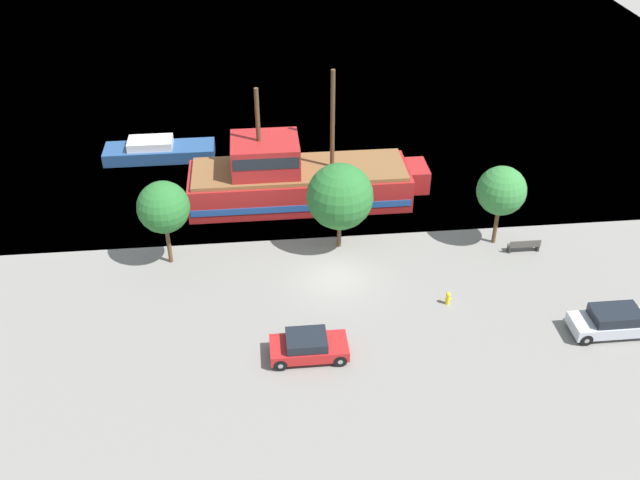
# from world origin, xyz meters

# --- Properties ---
(ground_plane) EXTENTS (160.00, 160.00, 0.00)m
(ground_plane) POSITION_xyz_m (0.00, 0.00, 0.00)
(ground_plane) COLOR gray
(water_surface) EXTENTS (80.00, 80.00, 0.00)m
(water_surface) POSITION_xyz_m (0.00, 44.00, 0.00)
(water_surface) COLOR teal
(water_surface) RESTS_ON ground
(pirate_ship) EXTENTS (15.61, 4.60, 8.98)m
(pirate_ship) POSITION_xyz_m (-1.63, 8.55, 1.62)
(pirate_ship) COLOR #A31E1E
(pirate_ship) RESTS_ON water_surface
(moored_boat_dockside) EXTENTS (7.94, 2.41, 1.53)m
(moored_boat_dockside) POSITION_xyz_m (-11.23, 15.61, 0.60)
(moored_boat_dockside) COLOR navy
(moored_boat_dockside) RESTS_ON water_surface
(parked_car_curb_front) EXTENTS (3.81, 1.87, 1.31)m
(parked_car_curb_front) POSITION_xyz_m (-2.11, -6.31, 0.66)
(parked_car_curb_front) COLOR #B21E1E
(parked_car_curb_front) RESTS_ON ground_plane
(parked_car_curb_mid) EXTENTS (4.62, 1.78, 1.45)m
(parked_car_curb_mid) POSITION_xyz_m (13.59, -6.10, 0.72)
(parked_car_curb_mid) COLOR #B7BCC6
(parked_car_curb_mid) RESTS_ON ground_plane
(fire_hydrant) EXTENTS (0.42, 0.25, 0.76)m
(fire_hydrant) POSITION_xyz_m (5.71, -3.01, 0.41)
(fire_hydrant) COLOR yellow
(fire_hydrant) RESTS_ON ground_plane
(bench_promenade_east) EXTENTS (1.87, 0.45, 0.85)m
(bench_promenade_east) POSITION_xyz_m (11.42, 1.33, 0.44)
(bench_promenade_east) COLOR #4C4742
(bench_promenade_east) RESTS_ON ground_plane
(tree_row_east) EXTENTS (2.95, 2.95, 5.21)m
(tree_row_east) POSITION_xyz_m (-9.42, 2.40, 3.71)
(tree_row_east) COLOR brown
(tree_row_east) RESTS_ON ground_plane
(tree_row_mideast) EXTENTS (3.89, 3.89, 5.41)m
(tree_row_mideast) POSITION_xyz_m (0.55, 3.01, 3.46)
(tree_row_mideast) COLOR brown
(tree_row_mideast) RESTS_ON ground_plane
(tree_row_midwest) EXTENTS (2.89, 2.89, 5.06)m
(tree_row_midwest) POSITION_xyz_m (9.94, 2.49, 3.60)
(tree_row_midwest) COLOR brown
(tree_row_midwest) RESTS_ON ground_plane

